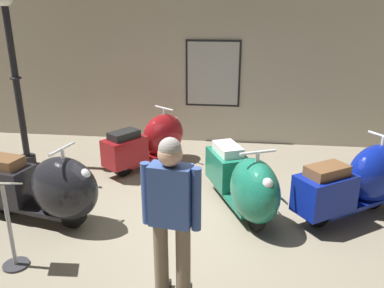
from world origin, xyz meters
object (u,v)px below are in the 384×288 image
Objects in this scene: scooter_2 at (245,184)px; info_stanchion at (10,231)px; scooter_3 at (361,180)px; scooter_1 at (152,141)px; lamppost at (15,74)px; scooter_0 at (46,188)px; visitor_1 at (171,210)px.

info_stanchion is at bearing -84.63° from scooter_2.
scooter_3 is 1.65× the size of info_stanchion.
scooter_1 is 2.52m from lamppost.
scooter_3 is 5.58m from lamppost.
scooter_0 is 1.06× the size of scooter_3.
scooter_3 is (3.15, -1.36, 0.04)m from scooter_1.
info_stanchion reaches higher than scooter_2.
info_stanchion is at bearing -74.40° from scooter_0.
scooter_3 is 0.59× the size of lamppost.
scooter_2 is at bearing 29.41° from info_stanchion.
scooter_1 is 1.51× the size of info_stanchion.
scooter_0 is at bearing 64.74° from visitor_1.
scooter_2 is at bearing 22.76° from scooter_0.
scooter_3 is at bearing 76.10° from scooter_2.
info_stanchion is at bearing 89.28° from visitor_1.
lamppost is at bearing 116.06° from info_stanchion.
lamppost reaches higher than scooter_0.
info_stanchion is (-1.80, 0.26, -0.52)m from visitor_1.
scooter_1 is 0.90× the size of scooter_2.
scooter_1 is at bearing 121.93° from scooter_3.
lamppost is (-3.82, 1.34, 1.15)m from scooter_2.
scooter_2 is (1.61, -1.63, 0.02)m from scooter_1.
info_stanchion is (0.05, -0.93, -0.06)m from scooter_0.
scooter_1 is 0.92× the size of scooter_3.
scooter_2 reaches higher than scooter_1.
visitor_1 reaches higher than scooter_2.
scooter_2 is 1.02× the size of scooter_3.
lamppost reaches higher than scooter_1.
scooter_1 is 3.46m from visitor_1.
visitor_1 is at bearing -173.69° from scooter_3.
scooter_1 is 3.15m from info_stanchion.
scooter_1 is (0.93, 2.10, -0.04)m from scooter_0.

